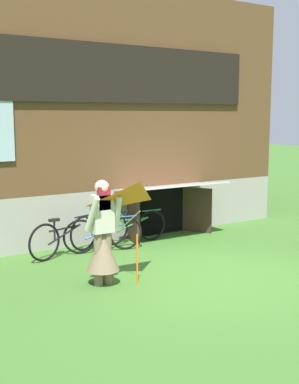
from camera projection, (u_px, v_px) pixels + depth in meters
name	position (u px, v px, depth m)	size (l,w,h in m)	color
ground_plane	(212.00, 276.00, 8.39)	(60.00, 60.00, 0.00)	#3D6B28
log_house	(79.00, 115.00, 12.40)	(8.56, 5.66, 5.31)	#9E998E
person	(103.00, 241.00, 7.86)	(0.61, 0.53, 1.67)	#7F6B51
kite	(141.00, 208.00, 7.48)	(0.86, 0.97, 1.54)	orange
bicycle_green	(132.00, 227.00, 10.53)	(1.55, 0.18, 0.71)	black
bicycle_blue	(103.00, 234.00, 9.83)	(1.57, 0.39, 0.73)	black
bicycle_black	(65.00, 237.00, 9.54)	(1.61, 0.53, 0.76)	black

